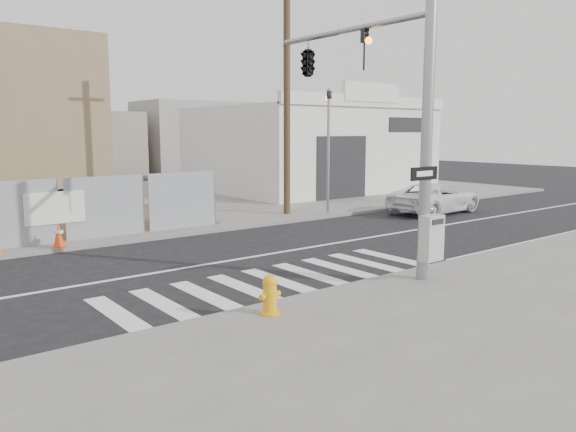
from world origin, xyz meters
TOP-DOWN VIEW (x-y plane):
  - ground at (0.00, 0.00)m, footprint 100.00×100.00m
  - sidewalk_far at (0.00, 14.00)m, footprint 50.00×20.00m
  - signal_pole at (2.49, -2.05)m, footprint 0.96×5.87m
  - far_signal_pole at (8.00, 4.60)m, footprint 0.16×0.20m
  - concrete_wall_right at (-0.50, 14.08)m, footprint 5.50×1.30m
  - auto_shop at (14.00, 12.97)m, footprint 12.00×10.20m
  - utility_pole_right at (6.50, 5.50)m, footprint 1.60×0.28m
  - fire_hydrant at (-1.83, -4.67)m, footprint 0.51×0.51m
  - suv at (12.25, 2.29)m, footprint 4.91×2.54m
  - traffic_cone_d at (-3.15, 4.22)m, footprint 0.45×0.45m

SIDE VIEW (x-z plane):
  - ground at x=0.00m, z-range 0.00..0.00m
  - sidewalk_far at x=0.00m, z-range 0.00..0.12m
  - traffic_cone_d at x=-3.15m, z-range 0.11..0.84m
  - fire_hydrant at x=-1.83m, z-range 0.12..0.88m
  - suv at x=12.25m, z-range 0.00..1.32m
  - auto_shop at x=14.00m, z-range -0.44..5.51m
  - concrete_wall_right at x=-0.50m, z-range -0.62..7.38m
  - far_signal_pole at x=8.00m, z-range 0.68..6.28m
  - signal_pole at x=2.49m, z-range 1.28..8.28m
  - utility_pole_right at x=6.50m, z-range 0.20..10.20m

